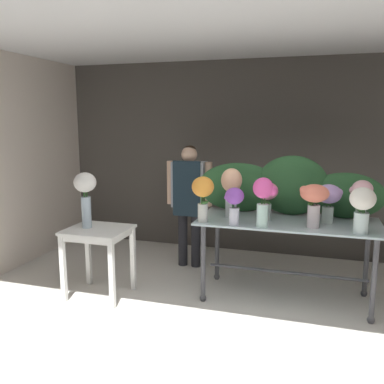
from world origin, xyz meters
name	(u,v)px	position (x,y,z in m)	size (l,w,h in m)	color
ground_plane	(238,296)	(0.00, 1.63, 0.00)	(7.66, 7.66, 0.00)	silver
wall_back	(262,158)	(0.00, 3.27, 1.35)	(5.89, 0.12, 2.69)	#4C4742
wall_left	(4,163)	(-2.95, 1.63, 1.35)	(0.12, 3.39, 2.69)	beige
ceiling_slab	(244,28)	(0.00, 1.63, 2.75)	(6.01, 3.39, 0.12)	silver
display_table_glass	(287,234)	(0.48, 1.71, 0.71)	(1.83, 0.82, 0.86)	#ADC4CA
side_table_white	(98,239)	(-1.44, 1.21, 0.64)	(0.64, 0.57, 0.75)	white
florist	(189,193)	(-0.79, 2.37, 0.96)	(0.60, 0.24, 1.56)	#232328
foliage_backdrop	(290,189)	(0.47, 2.00, 1.14)	(2.00, 0.27, 0.65)	#28562D
vase_lilac_ranunculus	(328,198)	(0.87, 1.74, 1.11)	(0.27, 0.25, 0.39)	silver
vase_violet_dahlias	(235,202)	(-0.01, 1.39, 1.08)	(0.20, 0.19, 0.37)	silver
vase_peach_lilies	(231,187)	(-0.11, 1.70, 1.17)	(0.22, 0.22, 0.53)	silver
vase_coral_freesia	(314,199)	(0.73, 1.51, 1.13)	(0.28, 0.27, 0.42)	silver
vase_rosy_hydrangea	(267,195)	(0.26, 1.67, 1.11)	(0.24, 0.24, 0.40)	silver
vase_blush_snapdragons	(362,196)	(1.18, 1.78, 1.14)	(0.22, 0.20, 0.44)	silver
vase_sunset_carnations	(203,192)	(-0.34, 1.41, 1.16)	(0.23, 0.23, 0.47)	silver
vase_fuchsia_stock	(264,197)	(0.27, 1.39, 1.14)	(0.23, 0.20, 0.48)	silver
vase_ivory_roses	(362,206)	(1.15, 1.41, 1.11)	(0.23, 0.23, 0.43)	silver
vase_white_roses_tall	(85,192)	(-1.56, 1.21, 1.13)	(0.24, 0.23, 0.59)	silver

